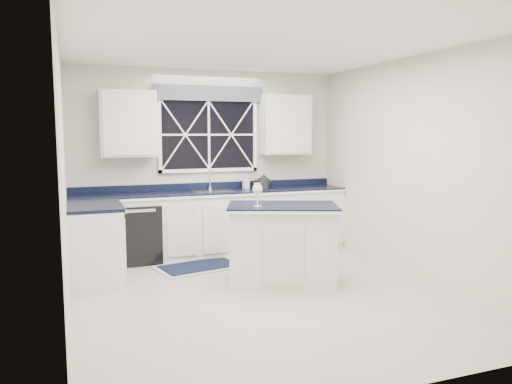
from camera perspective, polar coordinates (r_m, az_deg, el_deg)
name	(u,v)px	position (r m, az deg, el deg)	size (l,w,h in m)	color
ground	(263,295)	(5.63, 0.77, -11.64)	(4.50, 4.50, 0.00)	#A4A39F
back_wall	(208,162)	(7.50, -5.48, 3.47)	(4.00, 0.10, 2.70)	silver
base_cabinets	(195,228)	(7.08, -7.01, -4.09)	(3.99, 1.60, 0.90)	white
countertop	(214,192)	(7.25, -4.82, -0.05)	(3.98, 0.64, 0.04)	black
dishwasher	(138,232)	(7.11, -13.37, -4.50)	(0.60, 0.58, 0.82)	black
window	(209,129)	(7.44, -5.42, 7.15)	(1.65, 0.09, 1.26)	black
upper_cabinets	(211,124)	(7.32, -5.18, 7.71)	(3.10, 0.34, 0.90)	white
faucet	(210,179)	(7.41, -5.24, 1.49)	(0.05, 0.20, 0.30)	silver
island	(282,244)	(5.92, 3.03, -5.96)	(1.46, 1.17, 0.94)	white
rug	(199,266)	(6.75, -6.54, -8.45)	(1.22, 0.89, 0.02)	#AAAAA5
kettle	(263,182)	(7.59, 0.84, 1.18)	(0.30, 0.21, 0.21)	#2A2A2C
wine_glass	(258,190)	(5.68, 0.17, 0.21)	(0.11, 0.11, 0.27)	silver
soap_bottle	(246,182)	(7.54, -1.16, 1.12)	(0.09, 0.09, 0.19)	silver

